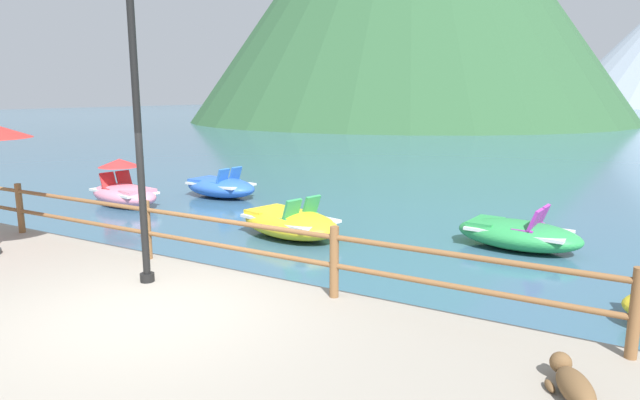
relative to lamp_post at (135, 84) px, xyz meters
name	(u,v)px	position (x,y,z in m)	size (l,w,h in m)	color
ground_plane	(561,135)	(0.88, 39.24, -3.14)	(200.00, 200.00, 0.00)	#38607A
dock_railing	(231,238)	(0.88, 0.79, -2.17)	(23.92, 0.12, 0.95)	brown
lamp_post	(135,84)	(0.00, 0.00, 0.00)	(0.28, 0.28, 4.59)	black
dog_resting	(573,383)	(5.55, -0.28, -2.62)	(0.54, 1.02, 0.26)	brown
pedal_boat_0	(289,222)	(-0.45, 4.38, -2.83)	(2.78, 1.96, 0.91)	yellow
pedal_boat_2	(518,234)	(3.97, 5.84, -2.84)	(2.53, 1.51, 0.89)	green
pedal_boat_3	(124,190)	(-6.21, 4.93, -2.72)	(2.68, 1.61, 1.27)	pink
pedal_boat_4	(220,186)	(-4.73, 7.21, -2.83)	(2.52, 1.49, 0.91)	blue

